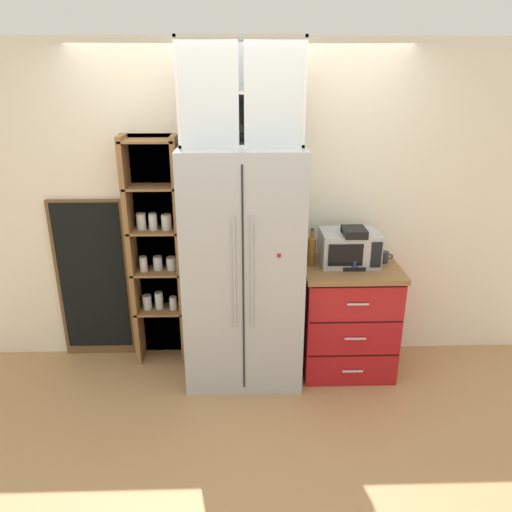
{
  "coord_description": "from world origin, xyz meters",
  "views": [
    {
      "loc": [
        0.0,
        -3.44,
        2.32
      ],
      "look_at": [
        0.1,
        0.02,
        1.01
      ],
      "focal_mm": 34.48,
      "sensor_mm": 36.0,
      "label": 1
    }
  ],
  "objects_px": {
    "refrigerator": "(243,267)",
    "mug_navy": "(354,264)",
    "coffee_maker": "(352,246)",
    "mug_charcoal": "(384,257)",
    "microwave": "(349,248)",
    "chalkboard_menu": "(93,280)",
    "bottle_amber": "(311,249)"
  },
  "relations": [
    {
      "from": "mug_charcoal",
      "to": "bottle_amber",
      "type": "xyz_separation_m",
      "value": [
        -0.58,
        -0.04,
        0.09
      ]
    },
    {
      "from": "mug_navy",
      "to": "chalkboard_menu",
      "type": "relative_size",
      "value": 0.08
    },
    {
      "from": "microwave",
      "to": "chalkboard_menu",
      "type": "distance_m",
      "value": 2.1
    },
    {
      "from": "mug_charcoal",
      "to": "chalkboard_menu",
      "type": "xyz_separation_m",
      "value": [
        -2.35,
        0.2,
        -0.26
      ]
    },
    {
      "from": "refrigerator",
      "to": "microwave",
      "type": "bearing_deg",
      "value": 6.32
    },
    {
      "from": "refrigerator",
      "to": "mug_navy",
      "type": "bearing_deg",
      "value": -2.51
    },
    {
      "from": "microwave",
      "to": "coffee_maker",
      "type": "height_order",
      "value": "coffee_maker"
    },
    {
      "from": "refrigerator",
      "to": "microwave",
      "type": "height_order",
      "value": "refrigerator"
    },
    {
      "from": "mug_navy",
      "to": "bottle_amber",
      "type": "xyz_separation_m",
      "value": [
        -0.31,
        0.1,
        0.09
      ]
    },
    {
      "from": "mug_charcoal",
      "to": "mug_navy",
      "type": "relative_size",
      "value": 0.94
    },
    {
      "from": "mug_navy",
      "to": "chalkboard_menu",
      "type": "distance_m",
      "value": 2.12
    },
    {
      "from": "microwave",
      "to": "coffee_maker",
      "type": "bearing_deg",
      "value": -71.58
    },
    {
      "from": "mug_navy",
      "to": "coffee_maker",
      "type": "bearing_deg",
      "value": 91.36
    },
    {
      "from": "chalkboard_menu",
      "to": "mug_charcoal",
      "type": "bearing_deg",
      "value": -4.95
    },
    {
      "from": "refrigerator",
      "to": "mug_charcoal",
      "type": "distance_m",
      "value": 1.11
    },
    {
      "from": "mug_charcoal",
      "to": "refrigerator",
      "type": "bearing_deg",
      "value": -174.62
    },
    {
      "from": "refrigerator",
      "to": "coffee_maker",
      "type": "distance_m",
      "value": 0.85
    },
    {
      "from": "refrigerator",
      "to": "chalkboard_menu",
      "type": "bearing_deg",
      "value": 166.07
    },
    {
      "from": "coffee_maker",
      "to": "mug_navy",
      "type": "distance_m",
      "value": 0.14
    },
    {
      "from": "refrigerator",
      "to": "coffee_maker",
      "type": "relative_size",
      "value": 5.9
    },
    {
      "from": "refrigerator",
      "to": "microwave",
      "type": "distance_m",
      "value": 0.84
    },
    {
      "from": "microwave",
      "to": "bottle_amber",
      "type": "relative_size",
      "value": 1.49
    },
    {
      "from": "coffee_maker",
      "to": "mug_charcoal",
      "type": "distance_m",
      "value": 0.3
    },
    {
      "from": "mug_charcoal",
      "to": "microwave",
      "type": "bearing_deg",
      "value": -177.33
    },
    {
      "from": "coffee_maker",
      "to": "mug_navy",
      "type": "height_order",
      "value": "coffee_maker"
    },
    {
      "from": "chalkboard_menu",
      "to": "bottle_amber",
      "type": "bearing_deg",
      "value": -7.83
    },
    {
      "from": "mug_navy",
      "to": "bottle_amber",
      "type": "height_order",
      "value": "bottle_amber"
    },
    {
      "from": "refrigerator",
      "to": "mug_navy",
      "type": "xyz_separation_m",
      "value": [
        0.84,
        -0.04,
        0.03
      ]
    },
    {
      "from": "mug_charcoal",
      "to": "bottle_amber",
      "type": "bearing_deg",
      "value": -176.09
    },
    {
      "from": "mug_navy",
      "to": "bottle_amber",
      "type": "distance_m",
      "value": 0.34
    },
    {
      "from": "refrigerator",
      "to": "mug_charcoal",
      "type": "height_order",
      "value": "refrigerator"
    },
    {
      "from": "coffee_maker",
      "to": "mug_charcoal",
      "type": "height_order",
      "value": "coffee_maker"
    }
  ]
}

